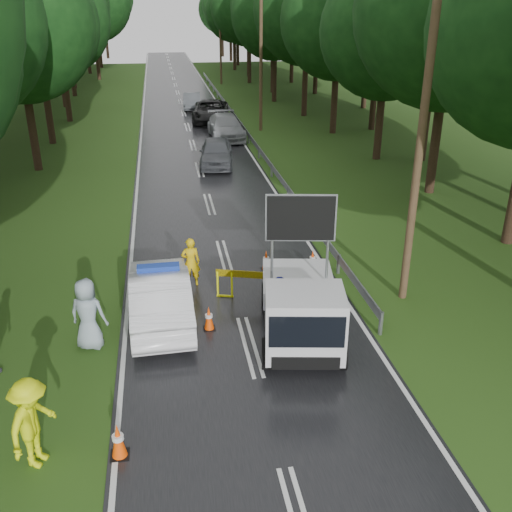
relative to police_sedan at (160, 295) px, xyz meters
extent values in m
plane|color=#284614|center=(2.32, -1.87, -0.80)|extent=(160.00, 160.00, 0.00)
cube|color=black|center=(2.32, 28.13, -0.79)|extent=(7.00, 140.00, 0.02)
cylinder|color=gray|center=(6.02, -1.87, -0.45)|extent=(0.12, 0.12, 0.70)
cube|color=gray|center=(6.02, 28.13, -0.25)|extent=(0.05, 60.00, 0.30)
cylinder|color=#44331F|center=(7.52, 0.13, 4.20)|extent=(0.24, 0.24, 10.00)
cylinder|color=#44331F|center=(7.52, 26.13, 4.20)|extent=(0.24, 0.24, 10.00)
cylinder|color=#44331F|center=(7.52, 52.13, 4.20)|extent=(0.24, 0.24, 10.00)
imported|color=white|center=(0.00, 0.00, 0.00)|extent=(1.81, 4.85, 1.58)
cube|color=#1938A5|center=(0.00, 0.00, 0.87)|extent=(1.20, 0.36, 0.16)
cube|color=gray|center=(3.85, -1.14, -0.26)|extent=(2.63, 4.37, 0.24)
cube|color=silver|center=(4.02, -0.18, 0.13)|extent=(2.42, 2.66, 0.54)
cube|color=silver|center=(3.55, -2.87, 0.42)|extent=(2.19, 1.87, 1.66)
cube|color=black|center=(3.41, -3.65, 0.62)|extent=(1.78, 0.35, 0.83)
cube|color=black|center=(3.96, -0.56, 2.33)|extent=(1.85, 0.44, 1.27)
cylinder|color=black|center=(2.61, -2.90, -0.39)|extent=(0.41, 0.85, 0.82)
cylinder|color=black|center=(4.43, -3.22, -0.39)|extent=(0.41, 0.85, 0.82)
cylinder|color=black|center=(3.14, 0.18, -0.39)|extent=(0.41, 0.85, 0.82)
cylinder|color=black|center=(4.97, -0.14, -0.39)|extent=(0.41, 0.85, 0.82)
cube|color=#FAFF0D|center=(1.77, 1.10, -0.35)|extent=(0.07, 0.07, 0.89)
cube|color=#FAFF0D|center=(2.20, 0.97, -0.35)|extent=(0.07, 0.07, 0.89)
cube|color=#FAFF0D|center=(3.48, 0.56, -0.35)|extent=(0.07, 0.07, 0.89)
cube|color=#FAFF0D|center=(3.90, 0.42, -0.35)|extent=(0.07, 0.07, 0.89)
cube|color=#F2CC00|center=(2.84, 0.76, 0.05)|extent=(2.23, 0.75, 0.22)
imported|color=#E5B80C|center=(1.00, 2.05, 0.04)|extent=(0.61, 0.41, 1.67)
imported|color=#191FA6|center=(3.27, -1.37, 0.07)|extent=(0.94, 0.79, 1.74)
imported|color=#D8EA0C|center=(-2.53, -5.37, 0.20)|extent=(1.20, 1.47, 1.98)
imported|color=#8B9CA6|center=(-1.89, -1.18, 0.21)|extent=(1.13, 0.91, 2.01)
imported|color=#414348|center=(3.34, 16.90, -0.03)|extent=(2.34, 4.70, 1.54)
imported|color=#9B9CA2|center=(4.72, 23.94, -0.02)|extent=(2.29, 5.40, 1.55)
imported|color=black|center=(4.26, 29.94, 0.01)|extent=(3.40, 6.11, 1.62)
imported|color=#44484C|center=(3.18, 35.94, -0.12)|extent=(1.70, 4.17, 1.35)
cube|color=black|center=(-0.94, -5.47, -0.78)|extent=(0.39, 0.39, 0.03)
cone|color=#FF4908|center=(-0.94, -5.47, -0.38)|extent=(0.32, 0.32, 0.79)
cube|color=black|center=(1.32, -0.81, -0.78)|extent=(0.34, 0.34, 0.03)
cone|color=#FF4908|center=(1.32, -0.81, -0.42)|extent=(0.28, 0.28, 0.71)
cube|color=black|center=(3.62, 2.80, -0.78)|extent=(0.34, 0.34, 0.03)
cone|color=#FF4908|center=(3.62, 2.80, -0.42)|extent=(0.28, 0.28, 0.71)
cube|color=black|center=(0.21, -1.37, -0.78)|extent=(0.30, 0.30, 0.03)
cone|color=#FF4908|center=(0.21, -1.37, -0.46)|extent=(0.25, 0.25, 0.63)
cube|color=black|center=(5.23, 2.60, -0.78)|extent=(0.33, 0.33, 0.03)
cone|color=#FF4908|center=(5.23, 2.60, -0.43)|extent=(0.28, 0.28, 0.69)
camera|label=1|loc=(0.33, -14.81, 7.72)|focal=40.00mm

